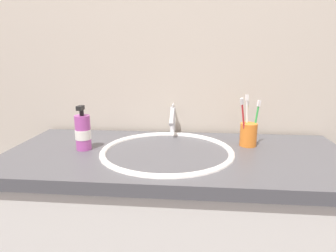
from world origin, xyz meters
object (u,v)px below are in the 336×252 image
toothbrush_green (256,119)px  toothbrush_white (247,116)px  faucet (172,119)px  toothbrush_yellow (247,118)px  toothbrush_red (243,119)px  soap_dispenser (83,132)px  toothbrush_cup (248,135)px

toothbrush_green → toothbrush_white: bearing=162.4°
faucet → toothbrush_yellow: 0.33m
toothbrush_red → toothbrush_white: (0.02, 0.04, 0.00)m
toothbrush_red → toothbrush_white: toothbrush_white is taller
toothbrush_red → toothbrush_green: bearing=32.0°
toothbrush_yellow → toothbrush_white: 0.02m
toothbrush_white → soap_dispenser: 0.63m
toothbrush_green → toothbrush_white: toothbrush_white is taller
toothbrush_green → toothbrush_red: (-0.05, -0.03, 0.01)m
toothbrush_red → toothbrush_white: size_ratio=0.97×
faucet → toothbrush_yellow: (0.31, -0.11, 0.03)m
toothbrush_red → toothbrush_white: bearing=65.5°
faucet → toothbrush_red: (0.28, -0.17, 0.04)m
faucet → soap_dispenser: (-0.32, -0.24, -0.01)m
toothbrush_green → toothbrush_white: (-0.03, 0.01, 0.01)m
toothbrush_cup → toothbrush_white: size_ratio=0.47×
toothbrush_cup → toothbrush_red: 0.08m
toothbrush_cup → toothbrush_white: 0.07m
toothbrush_green → toothbrush_yellow: size_ratio=1.01×
toothbrush_white → faucet: bearing=158.1°
toothbrush_cup → toothbrush_yellow: (-0.00, 0.03, 0.06)m
toothbrush_green → soap_dispenser: size_ratio=1.03×
toothbrush_yellow → soap_dispenser: toothbrush_yellow is taller
faucet → toothbrush_red: bearing=-30.4°
toothbrush_green → toothbrush_yellow: toothbrush_green is taller
faucet → toothbrush_yellow: size_ratio=0.79×
toothbrush_green → toothbrush_cup: bearing=-163.1°
toothbrush_yellow → toothbrush_white: bearing=-99.9°
toothbrush_green → soap_dispenser: toothbrush_green is taller
toothbrush_cup → toothbrush_white: (-0.01, 0.02, 0.07)m
toothbrush_green → toothbrush_white: 0.04m
toothbrush_cup → soap_dispenser: bearing=-170.7°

